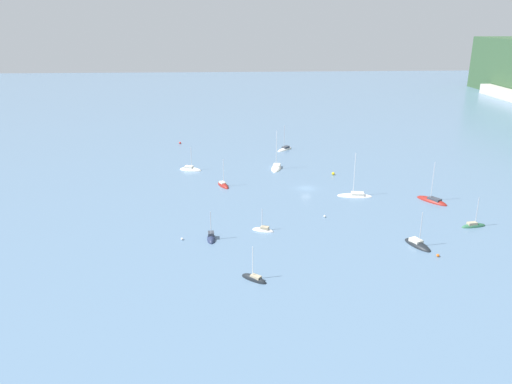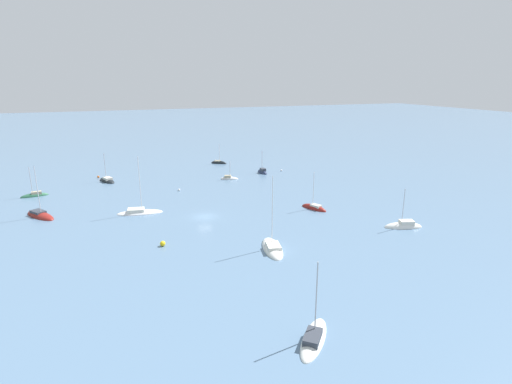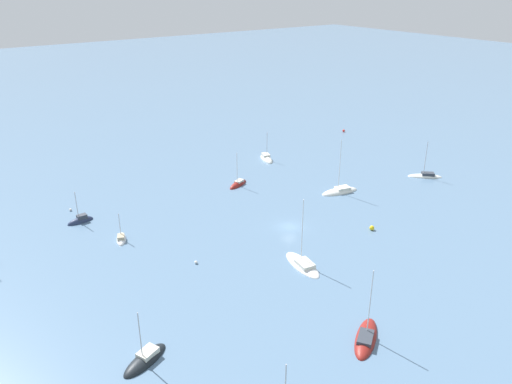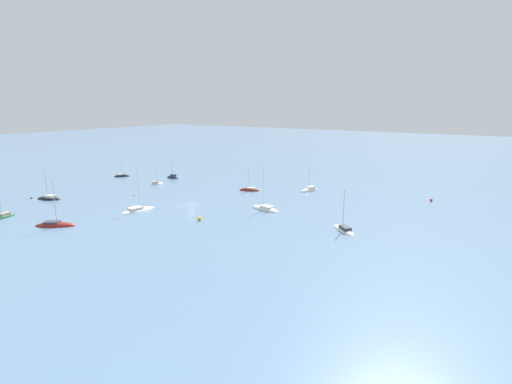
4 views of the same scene
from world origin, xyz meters
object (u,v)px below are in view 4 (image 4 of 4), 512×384
object	(u,v)px
sailboat_8	(55,226)
sailboat_10	(138,210)
mooring_buoy_0	(31,198)
mooring_buoy_4	(431,200)
sailboat_2	(4,217)
mooring_buoy_2	(199,219)
sailboat_6	(265,209)
sailboat_7	(156,184)
sailboat_9	(173,178)
sailboat_3	(310,190)
mooring_buoy_3	(184,175)
sailboat_5	(122,176)
sailboat_0	(49,199)
mooring_buoy_1	(134,195)
sailboat_1	(249,191)
sailboat_4	(344,230)

from	to	relation	value
sailboat_8	sailboat_10	distance (m)	19.12
mooring_buoy_0	mooring_buoy_4	size ratio (longest dim) A/B	0.78
sailboat_2	mooring_buoy_2	distance (m)	46.01
mooring_buoy_0	sailboat_6	bearing A→B (deg)	-157.31
sailboat_6	sailboat_7	size ratio (longest dim) A/B	2.24
sailboat_2	mooring_buoy_0	size ratio (longest dim) A/B	12.93
sailboat_7	mooring_buoy_2	world-z (taller)	sailboat_7
sailboat_10	sailboat_9	bearing A→B (deg)	42.42
sailboat_3	mooring_buoy_4	xyz separation A→B (m)	(-33.53, -5.96, 0.28)
sailboat_3	mooring_buoy_3	xyz separation A→B (m)	(50.13, 1.49, 0.16)
sailboat_5	sailboat_0	bearing A→B (deg)	-120.80
mooring_buoy_2	mooring_buoy_3	size ratio (longest dim) A/B	1.68
sailboat_3	mooring_buoy_1	distance (m)	51.89
sailboat_5	mooring_buoy_3	xyz separation A→B (m)	(-17.50, -14.09, 0.19)
sailboat_2	sailboat_3	xyz separation A→B (m)	(-46.89, -65.63, -0.00)
sailboat_2	mooring_buoy_0	bearing A→B (deg)	-144.23
sailboat_9	sailboat_0	bearing A→B (deg)	79.54
sailboat_1	sailboat_6	bearing A→B (deg)	110.42
sailboat_7	sailboat_8	world-z (taller)	sailboat_8
sailboat_5	sailboat_1	bearing A→B (deg)	-44.05
sailboat_2	sailboat_3	size ratio (longest dim) A/B	0.93
sailboat_7	mooring_buoy_0	size ratio (longest dim) A/B	9.63
sailboat_7	mooring_buoy_3	world-z (taller)	sailboat_7
sailboat_0	sailboat_1	xyz separation A→B (m)	(-40.25, -39.71, -0.02)
sailboat_7	sailboat_8	distance (m)	46.64
sailboat_8	sailboat_1	bearing A→B (deg)	39.74
mooring_buoy_2	mooring_buoy_0	bearing A→B (deg)	10.05
mooring_buoy_3	sailboat_2	bearing A→B (deg)	92.90
sailboat_6	mooring_buoy_1	xyz separation A→B (m)	(39.89, 7.39, 0.17)
sailboat_8	sailboat_7	bearing A→B (deg)	75.58
mooring_buoy_1	mooring_buoy_3	size ratio (longest dim) A/B	1.00
sailboat_8	sailboat_10	xyz separation A→B (m)	(-5.03, -18.45, 0.04)
sailboat_5	sailboat_8	world-z (taller)	sailboat_8
sailboat_7	mooring_buoy_1	xyz separation A→B (m)	(-6.87, 14.86, 0.16)
sailboat_0	sailboat_8	bearing A→B (deg)	129.63
sailboat_6	mooring_buoy_2	xyz separation A→B (m)	(7.59, 16.09, 0.35)
sailboat_3	sailboat_8	xyz separation A→B (m)	(30.72, 62.69, -0.02)
mooring_buoy_0	mooring_buoy_3	bearing A→B (deg)	-101.97
sailboat_3	sailboat_5	xyz separation A→B (m)	(67.64, 15.59, -0.03)
mooring_buoy_1	mooring_buoy_0	bearing A→B (deg)	40.52
mooring_buoy_1	sailboat_3	bearing A→B (deg)	-139.61
mooring_buoy_1	mooring_buoy_4	world-z (taller)	mooring_buoy_4
sailboat_1	sailboat_9	world-z (taller)	sailboat_1
sailboat_3	mooring_buoy_4	world-z (taller)	sailboat_3
sailboat_0	sailboat_10	bearing A→B (deg)	167.50
sailboat_1	mooring_buoy_4	bearing A→B (deg)	174.37
mooring_buoy_3	mooring_buoy_4	distance (m)	84.00
sailboat_4	mooring_buoy_4	bearing A→B (deg)	-64.68
sailboat_4	sailboat_7	world-z (taller)	sailboat_4
sailboat_8	mooring_buoy_1	bearing A→B (deg)	72.80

